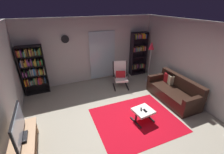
# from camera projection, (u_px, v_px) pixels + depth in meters

# --- Properties ---
(ground_plane) EXTENTS (7.02, 7.02, 0.00)m
(ground_plane) POSITION_uv_depth(u_px,v_px,m) (120.00, 121.00, 4.37)
(ground_plane) COLOR #A39B89
(wall_back) EXTENTS (5.60, 0.06, 2.60)m
(wall_back) POSITION_uv_depth(u_px,v_px,m) (91.00, 50.00, 6.22)
(wall_back) COLOR beige
(wall_back) RESTS_ON ground
(wall_right) EXTENTS (0.06, 6.00, 2.60)m
(wall_right) POSITION_uv_depth(u_px,v_px,m) (200.00, 65.00, 4.73)
(wall_right) COLOR beige
(wall_right) RESTS_ON ground
(glass_door_panel) EXTENTS (1.10, 0.01, 2.00)m
(glass_door_panel) POSITION_uv_depth(u_px,v_px,m) (103.00, 55.00, 6.43)
(glass_door_panel) COLOR silver
(area_rug) EXTENTS (2.31, 1.96, 0.01)m
(area_rug) POSITION_uv_depth(u_px,v_px,m) (136.00, 120.00, 4.41)
(area_rug) COLOR red
(area_rug) RESTS_ON ground
(tv_stand) EXTENTS (0.49, 1.27, 0.47)m
(tv_stand) POSITION_uv_depth(u_px,v_px,m) (24.00, 144.00, 3.27)
(tv_stand) COLOR tan
(tv_stand) RESTS_ON ground
(television) EXTENTS (0.20, 1.01, 0.64)m
(television) POSITION_uv_depth(u_px,v_px,m) (19.00, 127.00, 3.08)
(television) COLOR black
(television) RESTS_ON tv_stand
(bookshelf_near_tv) EXTENTS (0.81, 0.30, 1.78)m
(bookshelf_near_tv) POSITION_uv_depth(u_px,v_px,m) (33.00, 69.00, 5.38)
(bookshelf_near_tv) COLOR black
(bookshelf_near_tv) RESTS_ON ground
(bookshelf_near_sofa) EXTENTS (0.73, 0.30, 1.92)m
(bookshelf_near_sofa) POSITION_uv_depth(u_px,v_px,m) (138.00, 52.00, 6.89)
(bookshelf_near_sofa) COLOR black
(bookshelf_near_sofa) RESTS_ON ground
(leather_sofa) EXTENTS (0.83, 1.85, 0.81)m
(leather_sofa) POSITION_uv_depth(u_px,v_px,m) (173.00, 91.00, 5.25)
(leather_sofa) COLOR black
(leather_sofa) RESTS_ON ground
(lounge_armchair) EXTENTS (0.71, 0.77, 1.02)m
(lounge_armchair) POSITION_uv_depth(u_px,v_px,m) (120.00, 74.00, 5.99)
(lounge_armchair) COLOR black
(lounge_armchair) RESTS_ON ground
(ottoman) EXTENTS (0.57, 0.54, 0.36)m
(ottoman) POSITION_uv_depth(u_px,v_px,m) (143.00, 112.00, 4.27)
(ottoman) COLOR white
(ottoman) RESTS_ON ground
(tv_remote) EXTENTS (0.11, 0.14, 0.02)m
(tv_remote) POSITION_uv_depth(u_px,v_px,m) (141.00, 109.00, 4.25)
(tv_remote) COLOR black
(tv_remote) RESTS_ON ottoman
(cell_phone) EXTENTS (0.07, 0.14, 0.01)m
(cell_phone) POSITION_uv_depth(u_px,v_px,m) (145.00, 111.00, 4.20)
(cell_phone) COLOR black
(cell_phone) RESTS_ON ottoman
(floor_lamp_by_shelf) EXTENTS (0.22, 0.22, 1.68)m
(floor_lamp_by_shelf) POSITION_uv_depth(u_px,v_px,m) (151.00, 49.00, 6.03)
(floor_lamp_by_shelf) COLOR #A5A5AD
(floor_lamp_by_shelf) RESTS_ON ground
(wall_clock) EXTENTS (0.29, 0.03, 0.29)m
(wall_clock) POSITION_uv_depth(u_px,v_px,m) (65.00, 39.00, 5.59)
(wall_clock) COLOR silver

